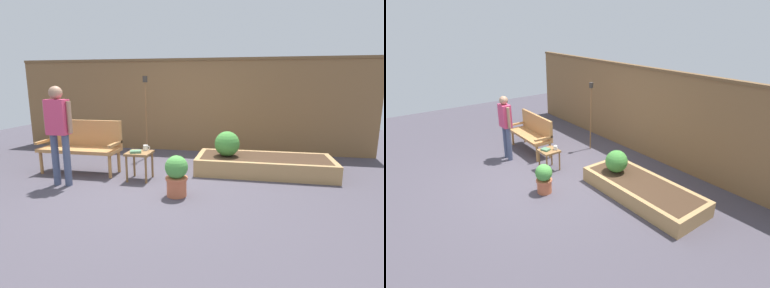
% 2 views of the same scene
% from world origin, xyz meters
% --- Properties ---
extents(ground_plane, '(14.00, 14.00, 0.00)m').
position_xyz_m(ground_plane, '(0.00, 0.00, 0.00)').
color(ground_plane, '#47424C').
extents(fence_back, '(8.40, 0.14, 2.16)m').
position_xyz_m(fence_back, '(0.00, 2.60, 1.09)').
color(fence_back, brown).
rests_on(fence_back, ground_plane).
extents(garden_bench, '(1.44, 0.48, 0.94)m').
position_xyz_m(garden_bench, '(-1.49, 0.47, 0.54)').
color(garden_bench, '#B77F47').
rests_on(garden_bench, ground_plane).
extents(side_table, '(0.40, 0.40, 0.48)m').
position_xyz_m(side_table, '(-0.29, 0.21, 0.40)').
color(side_table, olive).
rests_on(side_table, ground_plane).
extents(cup_on_table, '(0.12, 0.09, 0.09)m').
position_xyz_m(cup_on_table, '(-0.23, 0.34, 0.53)').
color(cup_on_table, silver).
rests_on(cup_on_table, side_table).
extents(book_on_table, '(0.22, 0.20, 0.04)m').
position_xyz_m(book_on_table, '(-0.33, 0.15, 0.50)').
color(book_on_table, '#4C7A56').
rests_on(book_on_table, side_table).
extents(potted_boxwood, '(0.33, 0.33, 0.60)m').
position_xyz_m(potted_boxwood, '(0.49, -0.40, 0.32)').
color(potted_boxwood, '#C66642').
rests_on(potted_boxwood, ground_plane).
extents(raised_planter_bed, '(2.40, 1.00, 0.30)m').
position_xyz_m(raised_planter_bed, '(1.76, 1.01, 0.15)').
color(raised_planter_bed, '#AD8451').
rests_on(raised_planter_bed, ground_plane).
extents(shrub_near_bench, '(0.45, 0.45, 0.45)m').
position_xyz_m(shrub_near_bench, '(1.10, 0.94, 0.53)').
color(shrub_near_bench, brown).
rests_on(shrub_near_bench, raised_planter_bed).
extents(tiki_torch, '(0.10, 0.10, 1.75)m').
position_xyz_m(tiki_torch, '(-0.70, 1.72, 1.19)').
color(tiki_torch, brown).
rests_on(tiki_torch, ground_plane).
extents(person_by_bench, '(0.47, 0.20, 1.56)m').
position_xyz_m(person_by_bench, '(-1.41, -0.28, 0.93)').
color(person_by_bench, '#475170').
rests_on(person_by_bench, ground_plane).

